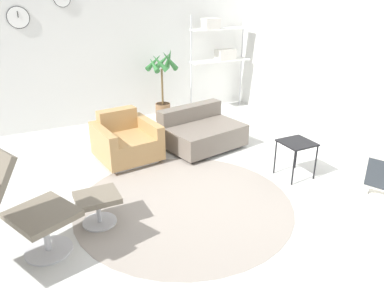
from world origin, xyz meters
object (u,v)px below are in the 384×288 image
Objects in this scene: armchair_red at (126,142)px; potted_plant at (163,88)px; side_table at (297,146)px; shelf_unit at (220,44)px; couch_low at (201,133)px; ottoman at (98,203)px.

potted_plant reaches higher than armchair_red.
side_table is 0.36× the size of potted_plant.
side_table is 3.16m from shelf_unit.
shelf_unit is (0.56, 2.98, 0.88)m from side_table.
couch_low is 2.61× the size of side_table.
ottoman is 0.35× the size of couch_low.
ottoman is at bearing 23.92° from couch_low.
side_table is at bearing 133.81° from armchair_red.
ottoman is 1.60m from armchair_red.
armchair_red is 3.00m from shelf_unit.
shelf_unit is at bearing 5.15° from potted_plant.
couch_low is at bearing -88.06° from potted_plant.
armchair_red is at bearing -148.02° from shelf_unit.
ottoman is 4.40m from shelf_unit.
armchair_red is at bearing -14.45° from couch_low.
armchair_red reaches higher than side_table.
armchair_red is 0.49× the size of shelf_unit.
shelf_unit reaches higher than potted_plant.
potted_plant is at bearing -136.44° from armchair_red.
shelf_unit is at bearing 42.93° from ottoman.
shelf_unit reaches higher than side_table.
shelf_unit is at bearing -154.90° from armchair_red.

